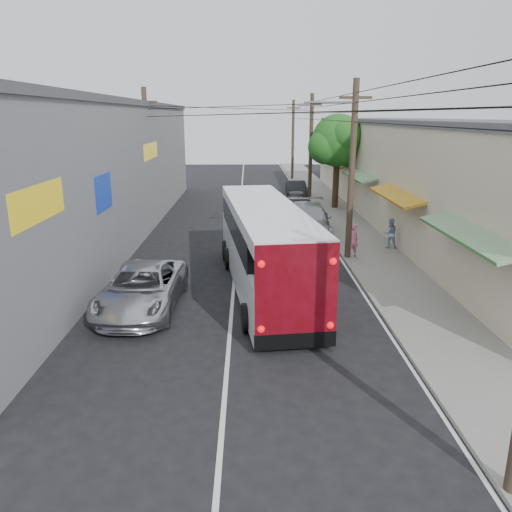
{
  "coord_description": "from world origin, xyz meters",
  "views": [
    {
      "loc": [
        0.58,
        -9.26,
        6.46
      ],
      "look_at": [
        0.84,
        6.94,
        1.89
      ],
      "focal_mm": 35.0,
      "sensor_mm": 36.0,
      "label": 1
    }
  ],
  "objects": [
    {
      "name": "sidewalk",
      "position": [
        6.5,
        20.0,
        0.06
      ],
      "size": [
        3.0,
        80.0,
        0.12
      ],
      "primitive_type": "cube",
      "color": "slate",
      "rests_on": "ground"
    },
    {
      "name": "building_right",
      "position": [
        10.99,
        22.0,
        3.15
      ],
      "size": [
        7.09,
        40.0,
        6.25
      ],
      "color": "beige",
      "rests_on": "ground"
    },
    {
      "name": "pedestrian_near",
      "position": [
        5.4,
        13.04,
        0.91
      ],
      "size": [
        0.65,
        0.5,
        1.57
      ],
      "primitive_type": "imported",
      "rotation": [
        0.0,
        0.0,
        3.38
      ],
      "color": "#CC6C86",
      "rests_on": "sidewalk"
    },
    {
      "name": "building_left",
      "position": [
        -8.5,
        18.0,
        3.65
      ],
      "size": [
        7.2,
        36.0,
        7.25
      ],
      "color": "slate",
      "rests_on": "ground"
    },
    {
      "name": "utility_poles",
      "position": [
        3.13,
        20.33,
        4.13
      ],
      "size": [
        11.8,
        45.28,
        8.0
      ],
      "color": "#473828",
      "rests_on": "ground"
    },
    {
      "name": "parked_car_far",
      "position": [
        4.6,
        31.75,
        0.64
      ],
      "size": [
        1.68,
        4.0,
        1.28
      ],
      "primitive_type": "imported",
      "rotation": [
        0.0,
        0.0,
        0.08
      ],
      "color": "black",
      "rests_on": "ground"
    },
    {
      "name": "parked_suv",
      "position": [
        3.8,
        17.45,
        0.91
      ],
      "size": [
        3.03,
        6.42,
        1.81
      ],
      "primitive_type": "imported",
      "rotation": [
        0.0,
        0.0,
        -0.08
      ],
      "color": "gray",
      "rests_on": "ground"
    },
    {
      "name": "street_tree",
      "position": [
        6.87,
        26.02,
        4.67
      ],
      "size": [
        4.4,
        4.0,
        6.6
      ],
      "color": "#3F2B19",
      "rests_on": "ground"
    },
    {
      "name": "parked_car_mid",
      "position": [
        4.05,
        25.7,
        0.66
      ],
      "size": [
        1.75,
        3.95,
        1.32
      ],
      "primitive_type": "imported",
      "rotation": [
        0.0,
        0.0,
        0.05
      ],
      "color": "#28282D",
      "rests_on": "ground"
    },
    {
      "name": "ground",
      "position": [
        0.0,
        0.0,
        0.0
      ],
      "size": [
        120.0,
        120.0,
        0.0
      ],
      "primitive_type": "plane",
      "color": "black",
      "rests_on": "ground"
    },
    {
      "name": "jeepney",
      "position": [
        -3.06,
        6.93,
        0.76
      ],
      "size": [
        2.68,
        5.52,
        1.51
      ],
      "primitive_type": "imported",
      "rotation": [
        0.0,
        0.0,
        -0.03
      ],
      "color": "silver",
      "rests_on": "ground"
    },
    {
      "name": "coach_bus",
      "position": [
        1.19,
        9.09,
        1.68
      ],
      "size": [
        3.7,
        11.46,
        3.25
      ],
      "rotation": [
        0.0,
        0.0,
        0.12
      ],
      "color": "white",
      "rests_on": "ground"
    },
    {
      "name": "pedestrian_far",
      "position": [
        7.6,
        14.64,
        0.86
      ],
      "size": [
        0.76,
        0.61,
        1.48
      ],
      "primitive_type": "imported",
      "rotation": [
        0.0,
        0.0,
        3.07
      ],
      "color": "#94B3D8",
      "rests_on": "sidewalk"
    }
  ]
}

